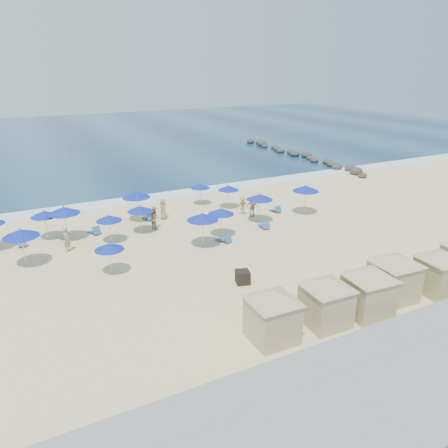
{
  "coord_description": "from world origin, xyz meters",
  "views": [
    {
      "loc": [
        -13.31,
        -23.96,
        12.35
      ],
      "look_at": [
        0.76,
        3.0,
        1.13
      ],
      "focal_mm": 35.0,
      "sensor_mm": 36.0,
      "label": 1
    }
  ],
  "objects_px": {
    "umbrella_1": "(21,233)",
    "umbrella_5": "(140,209)",
    "cabana_3": "(395,271)",
    "umbrella_9": "(200,186)",
    "cabana_2": "(369,286)",
    "umbrella_11": "(306,188)",
    "rock_jetty": "(299,155)",
    "trash_bin": "(243,277)",
    "beachgoer_2": "(252,207)",
    "umbrella_4": "(136,195)",
    "umbrella_6": "(203,217)",
    "cabana_4": "(440,266)",
    "umbrella_7": "(228,188)",
    "umbrella_3": "(109,247)",
    "umbrella_2": "(109,218)",
    "umbrella_8": "(221,211)",
    "beachgoer_4": "(163,209)",
    "beachgoer_0": "(67,239)",
    "beachgoer_1": "(154,218)",
    "beachgoer_3": "(243,206)",
    "cabana_0": "(273,309)",
    "cabana_1": "(327,295)",
    "umbrella_13": "(64,210)",
    "umbrella_10": "(260,197)",
    "umbrella_0": "(44,214)"
  },
  "relations": [
    {
      "from": "umbrella_5",
      "to": "umbrella_8",
      "type": "xyz_separation_m",
      "value": [
        5.13,
        -3.5,
        0.04
      ]
    },
    {
      "from": "umbrella_1",
      "to": "umbrella_2",
      "type": "bearing_deg",
      "value": 13.55
    },
    {
      "from": "rock_jetty",
      "to": "umbrella_10",
      "type": "relative_size",
      "value": 10.56
    },
    {
      "from": "cabana_4",
      "to": "umbrella_7",
      "type": "distance_m",
      "value": 19.46
    },
    {
      "from": "umbrella_1",
      "to": "umbrella_2",
      "type": "xyz_separation_m",
      "value": [
        5.87,
        1.41,
        -0.39
      ]
    },
    {
      "from": "umbrella_13",
      "to": "beachgoer_4",
      "type": "distance_m",
      "value": 8.19
    },
    {
      "from": "umbrella_3",
      "to": "umbrella_9",
      "type": "height_order",
      "value": "umbrella_3"
    },
    {
      "from": "cabana_4",
      "to": "trash_bin",
      "type": "bearing_deg",
      "value": 146.78
    },
    {
      "from": "umbrella_5",
      "to": "trash_bin",
      "type": "bearing_deg",
      "value": -75.18
    },
    {
      "from": "umbrella_0",
      "to": "umbrella_6",
      "type": "relative_size",
      "value": 0.88
    },
    {
      "from": "umbrella_3",
      "to": "beachgoer_4",
      "type": "bearing_deg",
      "value": 51.74
    },
    {
      "from": "umbrella_2",
      "to": "umbrella_13",
      "type": "distance_m",
      "value": 3.41
    },
    {
      "from": "beachgoer_3",
      "to": "beachgoer_2",
      "type": "bearing_deg",
      "value": -21.47
    },
    {
      "from": "umbrella_13",
      "to": "beachgoer_4",
      "type": "xyz_separation_m",
      "value": [
        7.99,
        1.11,
        -1.42
      ]
    },
    {
      "from": "cabana_2",
      "to": "umbrella_11",
      "type": "distance_m",
      "value": 16.2
    },
    {
      "from": "cabana_1",
      "to": "beachgoer_3",
      "type": "distance_m",
      "value": 17.14
    },
    {
      "from": "umbrella_11",
      "to": "beachgoer_2",
      "type": "distance_m",
      "value": 4.89
    },
    {
      "from": "trash_bin",
      "to": "beachgoer_1",
      "type": "height_order",
      "value": "beachgoer_1"
    },
    {
      "from": "beachgoer_1",
      "to": "beachgoer_3",
      "type": "bearing_deg",
      "value": -111.62
    },
    {
      "from": "umbrella_3",
      "to": "umbrella_11",
      "type": "height_order",
      "value": "umbrella_11"
    },
    {
      "from": "rock_jetty",
      "to": "trash_bin",
      "type": "relative_size",
      "value": 33.49
    },
    {
      "from": "umbrella_2",
      "to": "umbrella_8",
      "type": "bearing_deg",
      "value": -19.21
    },
    {
      "from": "cabana_3",
      "to": "umbrella_9",
      "type": "xyz_separation_m",
      "value": [
        -2.24,
        20.65,
        0.1
      ]
    },
    {
      "from": "cabana_0",
      "to": "beachgoer_1",
      "type": "distance_m",
      "value": 16.69
    },
    {
      "from": "trash_bin",
      "to": "umbrella_0",
      "type": "relative_size",
      "value": 0.35
    },
    {
      "from": "cabana_4",
      "to": "umbrella_3",
      "type": "xyz_separation_m",
      "value": [
        -15.94,
        10.96,
        0.2
      ]
    },
    {
      "from": "cabana_4",
      "to": "umbrella_5",
      "type": "distance_m",
      "value": 20.8
    },
    {
      "from": "umbrella_8",
      "to": "umbrella_11",
      "type": "distance_m",
      "value": 8.97
    },
    {
      "from": "cabana_4",
      "to": "umbrella_7",
      "type": "height_order",
      "value": "cabana_4"
    },
    {
      "from": "beachgoer_0",
      "to": "beachgoer_4",
      "type": "distance_m",
      "value": 8.92
    },
    {
      "from": "cabana_3",
      "to": "umbrella_7",
      "type": "xyz_separation_m",
      "value": [
        -0.46,
        18.5,
        0.23
      ]
    },
    {
      "from": "umbrella_4",
      "to": "umbrella_6",
      "type": "height_order",
      "value": "umbrella_4"
    },
    {
      "from": "rock_jetty",
      "to": "beachgoer_1",
      "type": "relative_size",
      "value": 14.55
    },
    {
      "from": "beachgoer_0",
      "to": "umbrella_8",
      "type": "bearing_deg",
      "value": -60.93
    },
    {
      "from": "cabana_4",
      "to": "beachgoer_0",
      "type": "distance_m",
      "value": 23.78
    },
    {
      "from": "beachgoer_0",
      "to": "umbrella_7",
      "type": "bearing_deg",
      "value": -35.05
    },
    {
      "from": "umbrella_5",
      "to": "beachgoer_2",
      "type": "bearing_deg",
      "value": -3.77
    },
    {
      "from": "umbrella_8",
      "to": "beachgoer_4",
      "type": "bearing_deg",
      "value": 113.18
    },
    {
      "from": "umbrella_5",
      "to": "beachgoer_4",
      "type": "distance_m",
      "value": 3.66
    },
    {
      "from": "umbrella_8",
      "to": "umbrella_11",
      "type": "bearing_deg",
      "value": 8.53
    },
    {
      "from": "umbrella_1",
      "to": "umbrella_5",
      "type": "relative_size",
      "value": 1.16
    },
    {
      "from": "cabana_0",
      "to": "beachgoer_4",
      "type": "xyz_separation_m",
      "value": [
        1.39,
        18.57,
        -0.72
      ]
    },
    {
      "from": "beachgoer_0",
      "to": "beachgoer_2",
      "type": "distance_m",
      "value": 15.21
    },
    {
      "from": "umbrella_3",
      "to": "umbrella_2",
      "type": "bearing_deg",
      "value": 76.6
    },
    {
      "from": "cabana_3",
      "to": "umbrella_1",
      "type": "height_order",
      "value": "cabana_3"
    },
    {
      "from": "beachgoer_2",
      "to": "umbrella_6",
      "type": "bearing_deg",
      "value": -99.44
    },
    {
      "from": "umbrella_2",
      "to": "umbrella_5",
      "type": "distance_m",
      "value": 2.7
    },
    {
      "from": "umbrella_11",
      "to": "beachgoer_4",
      "type": "relative_size",
      "value": 1.48
    },
    {
      "from": "umbrella_13",
      "to": "beachgoer_4",
      "type": "bearing_deg",
      "value": 7.88
    },
    {
      "from": "umbrella_7",
      "to": "umbrella_11",
      "type": "xyz_separation_m",
      "value": [
        5.13,
        -4.48,
        0.4
      ]
    }
  ]
}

